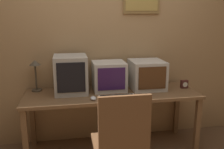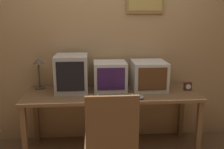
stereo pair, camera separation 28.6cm
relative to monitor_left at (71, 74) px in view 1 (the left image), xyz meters
name	(u,v)px [view 1 (the left image)]	position (x,y,z in m)	size (l,w,h in m)	color
wall_back	(107,40)	(0.47, 0.28, 0.36)	(8.00, 0.08, 2.60)	tan
desk	(112,99)	(0.47, -0.10, -0.29)	(2.01, 0.66, 0.73)	brown
monitor_left	(71,74)	(0.00, 0.00, 0.00)	(0.37, 0.40, 0.43)	#B7B2A8
monitor_center	(109,76)	(0.45, 0.03, -0.05)	(0.38, 0.36, 0.34)	beige
monitor_right	(147,75)	(0.92, 0.01, -0.04)	(0.40, 0.41, 0.34)	beige
keyboard_main	(118,97)	(0.49, -0.32, -0.20)	(0.40, 0.17, 0.03)	beige
mouse_near_keyboard	(142,96)	(0.76, -0.33, -0.20)	(0.07, 0.10, 0.03)	gray
mouse_far_corner	(93,98)	(0.22, -0.31, -0.20)	(0.06, 0.11, 0.03)	silver
desk_clock	(184,84)	(1.38, -0.07, -0.17)	(0.09, 0.05, 0.10)	#4C231E
desk_lamp	(35,68)	(-0.41, 0.13, 0.06)	(0.13, 0.13, 0.37)	#4C4233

